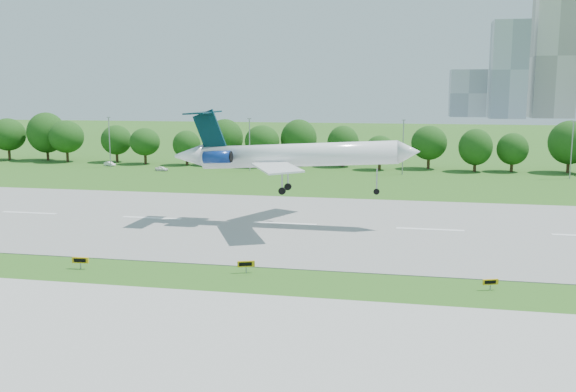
{
  "coord_description": "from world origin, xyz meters",
  "views": [
    {
      "loc": [
        17.7,
        -61.67,
        18.76
      ],
      "look_at": [
        1.82,
        18.0,
        5.21
      ],
      "focal_mm": 40.0,
      "sensor_mm": 36.0,
      "label": 1
    }
  ],
  "objects_px": {
    "taxi_sign_left": "(246,264)",
    "service_vehicle_a": "(110,164)",
    "service_vehicle_b": "(162,169)",
    "airliner": "(286,154)"
  },
  "relations": [
    {
      "from": "taxi_sign_left",
      "to": "service_vehicle_b",
      "type": "height_order",
      "value": "taxi_sign_left"
    },
    {
      "from": "taxi_sign_left",
      "to": "service_vehicle_a",
      "type": "distance_m",
      "value": 101.87
    },
    {
      "from": "service_vehicle_b",
      "to": "airliner",
      "type": "bearing_deg",
      "value": -130.99
    },
    {
      "from": "taxi_sign_left",
      "to": "service_vehicle_a",
      "type": "relative_size",
      "value": 0.55
    },
    {
      "from": "taxi_sign_left",
      "to": "service_vehicle_a",
      "type": "bearing_deg",
      "value": 105.25
    },
    {
      "from": "service_vehicle_a",
      "to": "service_vehicle_b",
      "type": "bearing_deg",
      "value": -88.47
    },
    {
      "from": "airliner",
      "to": "service_vehicle_a",
      "type": "height_order",
      "value": "airliner"
    },
    {
      "from": "airliner",
      "to": "service_vehicle_a",
      "type": "distance_m",
      "value": 82.61
    },
    {
      "from": "airliner",
      "to": "service_vehicle_b",
      "type": "distance_m",
      "value": 66.95
    },
    {
      "from": "taxi_sign_left",
      "to": "airliner",
      "type": "bearing_deg",
      "value": 72.85
    }
  ]
}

